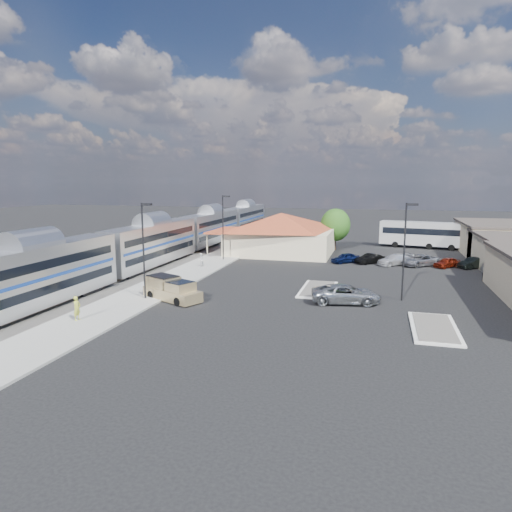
% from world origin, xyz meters
% --- Properties ---
extents(ground, '(280.00, 280.00, 0.00)m').
position_xyz_m(ground, '(0.00, 0.00, 0.00)').
color(ground, black).
rests_on(ground, ground).
extents(railbed, '(16.00, 100.00, 0.12)m').
position_xyz_m(railbed, '(-21.00, 8.00, 0.06)').
color(railbed, '#4C4944').
rests_on(railbed, ground).
extents(platform, '(5.50, 92.00, 0.18)m').
position_xyz_m(platform, '(-12.00, 6.00, 0.09)').
color(platform, gray).
rests_on(platform, ground).
extents(passenger_train, '(3.00, 104.00, 5.55)m').
position_xyz_m(passenger_train, '(-18.00, 9.05, 2.87)').
color(passenger_train, silver).
rests_on(passenger_train, ground).
extents(freight_cars, '(2.80, 46.00, 4.00)m').
position_xyz_m(freight_cars, '(-24.00, 11.33, 1.93)').
color(freight_cars, black).
rests_on(freight_cars, ground).
extents(station_depot, '(18.35, 12.24, 6.20)m').
position_xyz_m(station_depot, '(-4.56, 24.00, 3.13)').
color(station_depot, beige).
rests_on(station_depot, ground).
extents(traffic_island_south, '(3.30, 7.50, 0.21)m').
position_xyz_m(traffic_island_south, '(4.00, 2.00, 0.10)').
color(traffic_island_south, silver).
rests_on(traffic_island_south, ground).
extents(traffic_island_north, '(3.30, 7.50, 0.21)m').
position_xyz_m(traffic_island_north, '(14.00, -8.00, 0.10)').
color(traffic_island_north, silver).
rests_on(traffic_island_north, ground).
extents(lamp_plat_s, '(1.08, 0.25, 9.00)m').
position_xyz_m(lamp_plat_s, '(-10.90, -6.00, 5.34)').
color(lamp_plat_s, black).
rests_on(lamp_plat_s, ground).
extents(lamp_plat_n, '(1.08, 0.25, 9.00)m').
position_xyz_m(lamp_plat_n, '(-10.90, 16.00, 5.34)').
color(lamp_plat_n, black).
rests_on(lamp_plat_n, ground).
extents(lamp_lot, '(1.08, 0.25, 9.00)m').
position_xyz_m(lamp_lot, '(12.10, 0.00, 5.34)').
color(lamp_lot, black).
rests_on(lamp_lot, ground).
extents(tree_depot, '(4.71, 4.71, 6.63)m').
position_xyz_m(tree_depot, '(3.00, 30.00, 4.02)').
color(tree_depot, '#382314').
rests_on(tree_depot, ground).
extents(pickup_truck, '(6.36, 4.55, 2.07)m').
position_xyz_m(pickup_truck, '(-8.50, -5.46, 0.98)').
color(pickup_truck, tan).
rests_on(pickup_truck, ground).
extents(suv, '(6.57, 3.88, 1.71)m').
position_xyz_m(suv, '(7.06, -2.31, 0.86)').
color(suv, '#9FA3A7').
rests_on(suv, ground).
extents(coach_bus, '(13.56, 5.20, 4.26)m').
position_xyz_m(coach_bus, '(16.58, 36.00, 2.45)').
color(coach_bus, silver).
rests_on(coach_bus, ground).
extents(person_a, '(0.46, 0.70, 1.93)m').
position_xyz_m(person_a, '(-12.77, -13.52, 1.14)').
color(person_a, gold).
rests_on(person_a, platform).
extents(person_b, '(0.83, 0.95, 1.68)m').
position_xyz_m(person_b, '(-12.04, 10.28, 1.02)').
color(person_b, silver).
rests_on(person_b, platform).
extents(parked_car_a, '(4.08, 3.76, 1.35)m').
position_xyz_m(parked_car_a, '(5.48, 18.50, 0.68)').
color(parked_car_a, '#0D1843').
rests_on(parked_car_a, ground).
extents(parked_car_b, '(4.00, 3.71, 1.34)m').
position_xyz_m(parked_car_b, '(8.68, 18.80, 0.67)').
color(parked_car_b, black).
rests_on(parked_car_b, ground).
extents(parked_car_c, '(5.16, 4.66, 1.44)m').
position_xyz_m(parked_car_c, '(11.88, 18.50, 0.72)').
color(parked_car_c, silver).
rests_on(parked_car_c, ground).
extents(parked_car_d, '(5.70, 5.17, 1.47)m').
position_xyz_m(parked_car_d, '(15.08, 18.80, 0.74)').
color(parked_car_d, gray).
rests_on(parked_car_d, ground).
extents(parked_car_e, '(3.81, 3.69, 1.29)m').
position_xyz_m(parked_car_e, '(18.28, 18.50, 0.64)').
color(parked_car_e, maroon).
rests_on(parked_car_e, ground).
extents(parked_car_f, '(4.26, 3.70, 1.39)m').
position_xyz_m(parked_car_f, '(21.48, 18.80, 0.69)').
color(parked_car_f, black).
rests_on(parked_car_f, ground).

